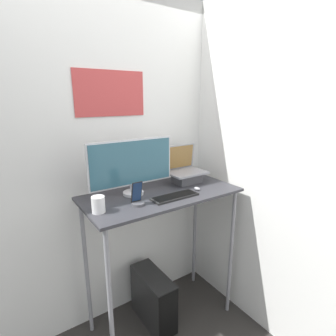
{
  "coord_description": "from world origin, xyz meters",
  "views": [
    {
      "loc": [
        -0.98,
        -1.25,
        1.82
      ],
      "look_at": [
        0.06,
        0.28,
        1.32
      ],
      "focal_mm": 28.0,
      "sensor_mm": 36.0,
      "label": 1
    }
  ],
  "objects_px": {
    "computer_tower": "(153,298)",
    "cell_phone": "(137,199)",
    "laptop": "(185,173)",
    "mouse": "(197,189)",
    "monitor": "(132,166)",
    "keyboard": "(175,196)"
  },
  "relations": [
    {
      "from": "computer_tower",
      "to": "cell_phone",
      "type": "bearing_deg",
      "value": -142.96
    },
    {
      "from": "monitor",
      "to": "keyboard",
      "type": "xyz_separation_m",
      "value": [
        0.21,
        -0.22,
        -0.2
      ]
    },
    {
      "from": "mouse",
      "to": "keyboard",
      "type": "bearing_deg",
      "value": -173.04
    },
    {
      "from": "monitor",
      "to": "mouse",
      "type": "height_order",
      "value": "monitor"
    },
    {
      "from": "monitor",
      "to": "computer_tower",
      "type": "xyz_separation_m",
      "value": [
        0.12,
        -0.05,
        -1.14
      ]
    },
    {
      "from": "monitor",
      "to": "keyboard",
      "type": "relative_size",
      "value": 1.85
    },
    {
      "from": "mouse",
      "to": "cell_phone",
      "type": "relative_size",
      "value": 0.35
    },
    {
      "from": "computer_tower",
      "to": "mouse",
      "type": "bearing_deg",
      "value": -24.27
    },
    {
      "from": "computer_tower",
      "to": "laptop",
      "type": "bearing_deg",
      "value": 10.48
    },
    {
      "from": "laptop",
      "to": "keyboard",
      "type": "distance_m",
      "value": 0.37
    },
    {
      "from": "keyboard",
      "to": "cell_phone",
      "type": "relative_size",
      "value": 2.18
    },
    {
      "from": "keyboard",
      "to": "computer_tower",
      "type": "bearing_deg",
      "value": 117.67
    },
    {
      "from": "monitor",
      "to": "cell_phone",
      "type": "xyz_separation_m",
      "value": [
        -0.07,
        -0.19,
        -0.17
      ]
    },
    {
      "from": "monitor",
      "to": "mouse",
      "type": "xyz_separation_m",
      "value": [
        0.44,
        -0.2,
        -0.2
      ]
    },
    {
      "from": "laptop",
      "to": "keyboard",
      "type": "height_order",
      "value": "laptop"
    },
    {
      "from": "computer_tower",
      "to": "monitor",
      "type": "bearing_deg",
      "value": 156.83
    },
    {
      "from": "keyboard",
      "to": "computer_tower",
      "type": "distance_m",
      "value": 0.95
    },
    {
      "from": "monitor",
      "to": "laptop",
      "type": "bearing_deg",
      "value": 1.83
    },
    {
      "from": "monitor",
      "to": "cell_phone",
      "type": "bearing_deg",
      "value": -108.89
    },
    {
      "from": "laptop",
      "to": "mouse",
      "type": "distance_m",
      "value": 0.23
    },
    {
      "from": "monitor",
      "to": "computer_tower",
      "type": "bearing_deg",
      "value": -23.17
    },
    {
      "from": "laptop",
      "to": "monitor",
      "type": "relative_size",
      "value": 0.48
    }
  ]
}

